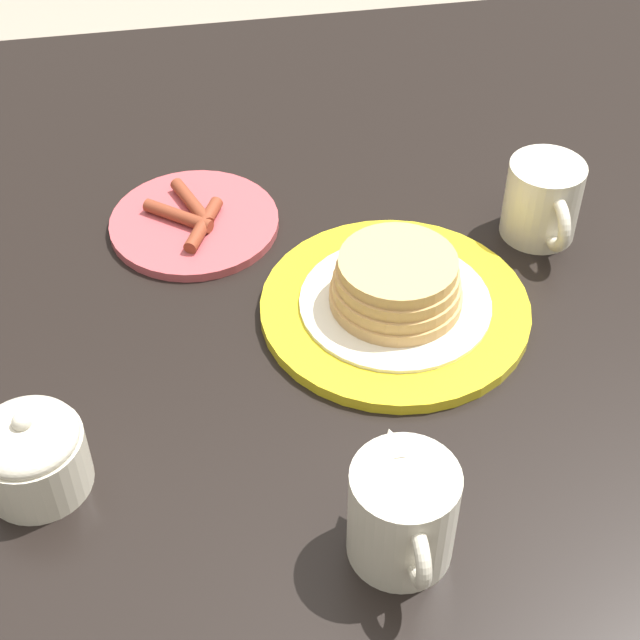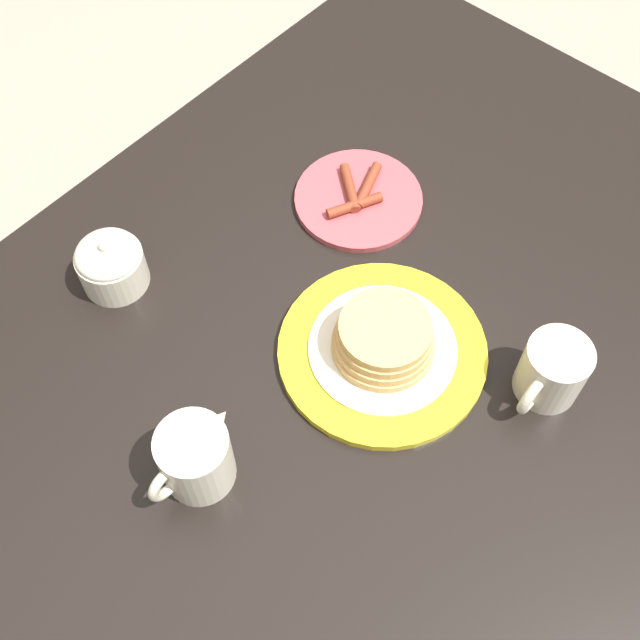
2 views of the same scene
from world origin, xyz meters
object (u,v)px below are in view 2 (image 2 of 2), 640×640
at_px(pancake_plate, 383,345).
at_px(creamer_pitcher, 196,457).
at_px(side_plate_bacon, 358,198).
at_px(coffee_mug, 551,371).
at_px(sugar_bowl, 111,264).

height_order(pancake_plate, creamer_pitcher, creamer_pitcher).
bearing_deg(pancake_plate, creamer_pitcher, -12.62).
xyz_separation_m(pancake_plate, side_plate_bacon, (-0.17, -0.18, -0.02)).
xyz_separation_m(coffee_mug, creamer_pitcher, (0.35, -0.23, 0.00)).
distance_m(pancake_plate, coffee_mug, 0.20).
xyz_separation_m(side_plate_bacon, sugar_bowl, (0.31, -0.15, 0.03)).
relative_size(side_plate_bacon, creamer_pitcher, 1.46).
distance_m(side_plate_bacon, coffee_mug, 0.36).
bearing_deg(sugar_bowl, pancake_plate, 113.53).
distance_m(coffee_mug, creamer_pitcher, 0.42).
relative_size(coffee_mug, creamer_pitcher, 0.88).
height_order(pancake_plate, side_plate_bacon, pancake_plate).
bearing_deg(sugar_bowl, side_plate_bacon, 153.91).
relative_size(pancake_plate, creamer_pitcher, 2.11).
height_order(pancake_plate, coffee_mug, coffee_mug).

